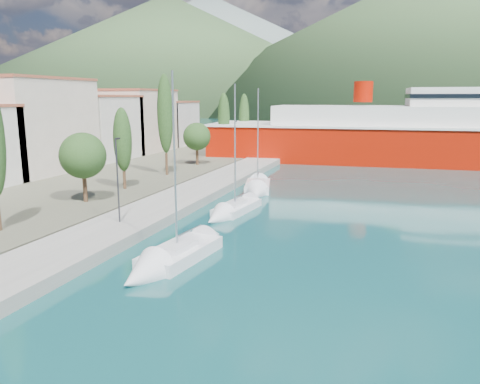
% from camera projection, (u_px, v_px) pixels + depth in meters
% --- Properties ---
extents(ground, '(1400.00, 1400.00, 0.00)m').
position_uv_depth(ground, '(361.00, 133.00, 130.11)').
color(ground, '#134B4D').
extents(quay, '(5.00, 88.00, 0.80)m').
position_uv_depth(quay, '(192.00, 194.00, 45.46)').
color(quay, gray).
rests_on(quay, ground).
extents(town_buildings, '(9.20, 69.20, 11.30)m').
position_uv_depth(town_buildings, '(66.00, 129.00, 61.73)').
color(town_buildings, beige).
rests_on(town_buildings, land_strip).
extents(tree_row, '(3.95, 62.99, 11.59)m').
position_uv_depth(tree_row, '(152.00, 134.00, 51.16)').
color(tree_row, '#47301E').
rests_on(tree_row, land_strip).
extents(lamp_posts, '(0.15, 49.35, 6.06)m').
position_uv_depth(lamp_posts, '(124.00, 176.00, 33.84)').
color(lamp_posts, '#2D2D33').
rests_on(lamp_posts, quay).
extents(sailboat_near, '(3.51, 8.66, 12.09)m').
position_uv_depth(sailboat_near, '(161.00, 264.00, 26.55)').
color(sailboat_near, silver).
rests_on(sailboat_near, ground).
extents(sailboat_mid, '(3.06, 8.22, 11.55)m').
position_uv_depth(sailboat_mid, '(227.00, 213.00, 38.53)').
color(sailboat_mid, silver).
rests_on(sailboat_mid, ground).
extents(sailboat_far, '(4.28, 8.21, 11.53)m').
position_uv_depth(sailboat_far, '(257.00, 190.00, 47.77)').
color(sailboat_far, silver).
rests_on(sailboat_far, ground).
extents(ferry, '(64.61, 18.30, 12.66)m').
position_uv_depth(ferry, '(424.00, 137.00, 69.51)').
color(ferry, '#A01203').
rests_on(ferry, ground).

